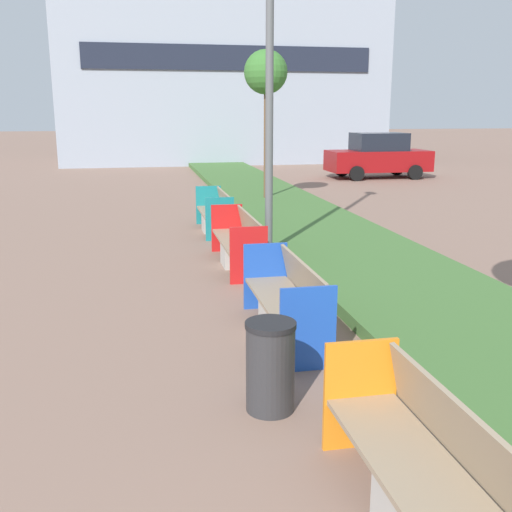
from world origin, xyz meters
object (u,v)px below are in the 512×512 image
Objects in this scene: bench_blue_frame at (287,306)px; street_lamp_post at (270,13)px; bench_orange_frame at (435,493)px; sapling_tree_far at (266,73)px; litter_bin at (270,366)px; parked_car_distant at (378,156)px; bench_teal_frame at (215,216)px; bench_red_frame at (239,245)px.

street_lamp_post reaches higher than bench_blue_frame.
bench_orange_frame is 8.63m from street_lamp_post.
bench_orange_frame is 0.55× the size of sapling_tree_far.
litter_bin is at bearing -102.30° from street_lamp_post.
parked_car_distant is at bearing 64.83° from litter_bin.
bench_teal_frame is 0.49× the size of parked_car_distant.
parked_car_distant reaches higher than bench_red_frame.
litter_bin is at bearing -108.58° from bench_blue_frame.
bench_blue_frame is at bearing 71.42° from litter_bin.
sapling_tree_far is at bearing -135.55° from parked_car_distant.
sapling_tree_far is at bearing 74.27° from bench_red_frame.
bench_orange_frame and bench_blue_frame have the same top height.
bench_orange_frame is 1.02× the size of bench_red_frame.
sapling_tree_far is 9.05m from parked_car_distant.
street_lamp_post is at bearing 77.70° from litter_bin.
bench_red_frame is at bearing -121.66° from parked_car_distant.
street_lamp_post is (1.23, 5.65, 3.93)m from litter_bin.
street_lamp_post reaches higher than parked_car_distant.
street_lamp_post is at bearing -101.63° from sapling_tree_far.
bench_red_frame is 8.31m from sapling_tree_far.
bench_blue_frame is at bearing -99.13° from street_lamp_post.
parked_car_distant reaches higher than bench_orange_frame.
street_lamp_post is 7.19m from sapling_tree_far.
bench_teal_frame is at bearing 90.07° from bench_red_frame.
bench_red_frame is 15.63m from parked_car_distant.
bench_blue_frame is at bearing -116.01° from parked_car_distant.
bench_red_frame is (-0.00, 7.36, -0.00)m from bench_orange_frame.
bench_teal_frame reaches higher than litter_bin.
bench_blue_frame is at bearing 90.04° from bench_orange_frame.
parked_car_distant is (8.79, 18.69, 0.48)m from litter_bin.
bench_orange_frame is at bearing -94.56° from street_lamp_post.
bench_red_frame is 1.16× the size of bench_teal_frame.
bench_red_frame is 3.22m from bench_teal_frame.
sapling_tree_far reaches higher than litter_bin.
parked_car_distant reaches higher than litter_bin.
bench_blue_frame is 6.76m from bench_teal_frame.
sapling_tree_far is at bearing 63.16° from bench_teal_frame.
bench_red_frame reaches higher than litter_bin.
litter_bin is (-0.62, -8.60, 0.07)m from bench_teal_frame.
bench_blue_frame is 0.91× the size of bench_red_frame.
sapling_tree_far reaches higher than bench_teal_frame.
litter_bin is at bearing -94.12° from bench_teal_frame.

